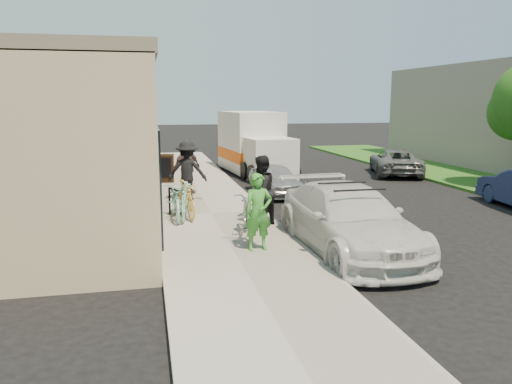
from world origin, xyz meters
TOP-DOWN VIEW (x-y plane):
  - ground at (0.00, 0.00)m, footprint 120.00×120.00m
  - sidewalk at (-2.00, 3.00)m, footprint 3.00×34.00m
  - curb at (-0.45, 3.00)m, footprint 0.12×34.00m
  - storefront at (-5.24, 7.99)m, footprint 3.60×20.00m
  - bike_rack at (-3.04, 2.82)m, footprint 0.24×0.51m
  - sandwich_board at (-3.03, 8.63)m, footprint 0.73×0.73m
  - sedan_white at (0.48, -0.71)m, footprint 2.09×4.92m
  - sedan_silver at (0.64, 6.06)m, footprint 1.52×3.25m
  - moving_truck at (1.02, 11.38)m, footprint 2.61×5.75m
  - far_car_gray at (7.03, 9.59)m, footprint 3.12×4.50m
  - tandem_bike at (-1.47, 0.43)m, footprint 0.96×2.15m
  - woman_rider at (-1.49, -0.65)m, footprint 0.61×0.43m
  - man_standing at (-0.98, 1.31)m, footprint 1.08×1.07m
  - cruiser_bike_a at (-2.76, 2.48)m, footprint 0.68×1.64m
  - cruiser_bike_b at (-2.97, 2.58)m, footprint 0.67×1.92m
  - cruiser_bike_c at (-2.73, 2.62)m, footprint 0.79×1.69m
  - bystander_a at (-2.48, 5.00)m, footprint 1.33×0.96m
  - bystander_b at (-2.39, 6.16)m, footprint 1.11×0.93m

SIDE VIEW (x-z plane):
  - ground at x=0.00m, z-range 0.00..0.00m
  - curb at x=-0.45m, z-range 0.00..0.13m
  - sidewalk at x=-2.00m, z-range 0.00..0.15m
  - sedan_silver at x=0.64m, z-range 0.00..1.08m
  - far_car_gray at x=7.03m, z-range 0.00..1.14m
  - bike_rack at x=-3.04m, z-range 0.23..1.00m
  - cruiser_bike_a at x=-2.76m, z-range 0.15..1.11m
  - cruiser_bike_c at x=-2.73m, z-range 0.15..1.13m
  - cruiser_bike_b at x=-2.97m, z-range 0.15..1.16m
  - sandwich_board at x=-3.03m, z-range 0.16..1.22m
  - tandem_bike at x=-1.47m, z-range 0.15..1.24m
  - sedan_white at x=0.48m, z-range -0.02..1.44m
  - woman_rider at x=-1.49m, z-range 0.15..1.76m
  - man_standing at x=-0.98m, z-range 0.15..1.91m
  - bystander_b at x=-2.39m, z-range 0.15..1.93m
  - bystander_a at x=-2.48m, z-range 0.15..2.00m
  - moving_truck at x=1.02m, z-range -0.15..2.59m
  - storefront at x=-5.24m, z-range 0.01..4.24m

